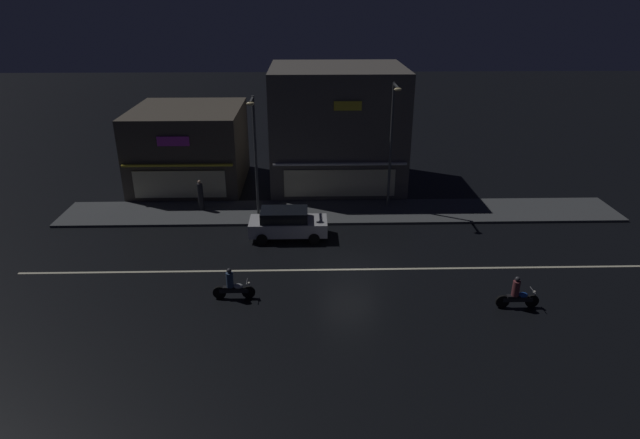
{
  "coord_description": "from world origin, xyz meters",
  "views": [
    {
      "loc": [
        -2.05,
        -23.13,
        12.72
      ],
      "look_at": [
        -1.4,
        3.57,
        1.19
      ],
      "focal_mm": 29.78,
      "sensor_mm": 36.0,
      "label": 1
    }
  ],
  "objects_px": {
    "streetlamp_west": "(255,148)",
    "parked_car_near_kerb": "(287,223)",
    "streetlamp_mid": "(392,137)",
    "pedestrian_on_sidewalk": "(201,196)",
    "motorcycle_following": "(517,295)",
    "motorcycle_lead": "(232,286)",
    "traffic_cone": "(311,227)"
  },
  "relations": [
    {
      "from": "streetlamp_west",
      "to": "parked_car_near_kerb",
      "type": "relative_size",
      "value": 1.68
    },
    {
      "from": "streetlamp_mid",
      "to": "parked_car_near_kerb",
      "type": "xyz_separation_m",
      "value": [
        -6.23,
        -4.01,
        -3.79
      ]
    },
    {
      "from": "pedestrian_on_sidewalk",
      "to": "motorcycle_following",
      "type": "height_order",
      "value": "pedestrian_on_sidewalk"
    },
    {
      "from": "motorcycle_lead",
      "to": "traffic_cone",
      "type": "height_order",
      "value": "motorcycle_lead"
    },
    {
      "from": "parked_car_near_kerb",
      "to": "motorcycle_following",
      "type": "bearing_deg",
      "value": -36.04
    },
    {
      "from": "pedestrian_on_sidewalk",
      "to": "motorcycle_following",
      "type": "distance_m",
      "value": 19.38
    },
    {
      "from": "parked_car_near_kerb",
      "to": "traffic_cone",
      "type": "height_order",
      "value": "parked_car_near_kerb"
    },
    {
      "from": "motorcycle_following",
      "to": "streetlamp_west",
      "type": "bearing_deg",
      "value": -43.04
    },
    {
      "from": "pedestrian_on_sidewalk",
      "to": "motorcycle_lead",
      "type": "bearing_deg",
      "value": -85.17
    },
    {
      "from": "streetlamp_west",
      "to": "parked_car_near_kerb",
      "type": "xyz_separation_m",
      "value": [
        1.87,
        -2.8,
        -3.52
      ]
    },
    {
      "from": "streetlamp_mid",
      "to": "motorcycle_following",
      "type": "height_order",
      "value": "streetlamp_mid"
    },
    {
      "from": "streetlamp_west",
      "to": "motorcycle_following",
      "type": "height_order",
      "value": "streetlamp_west"
    },
    {
      "from": "pedestrian_on_sidewalk",
      "to": "traffic_cone",
      "type": "distance_m",
      "value": 7.6
    },
    {
      "from": "motorcycle_lead",
      "to": "pedestrian_on_sidewalk",
      "type": "bearing_deg",
      "value": -79.34
    },
    {
      "from": "pedestrian_on_sidewalk",
      "to": "traffic_cone",
      "type": "xyz_separation_m",
      "value": [
        6.85,
        -3.21,
        -0.76
      ]
    },
    {
      "from": "streetlamp_mid",
      "to": "pedestrian_on_sidewalk",
      "type": "distance_m",
      "value": 12.27
    },
    {
      "from": "streetlamp_mid",
      "to": "motorcycle_lead",
      "type": "xyz_separation_m",
      "value": [
        -8.47,
        -10.37,
        -4.02
      ]
    },
    {
      "from": "motorcycle_following",
      "to": "traffic_cone",
      "type": "bearing_deg",
      "value": -45.46
    },
    {
      "from": "streetlamp_mid",
      "to": "parked_car_near_kerb",
      "type": "relative_size",
      "value": 1.8
    },
    {
      "from": "streetlamp_mid",
      "to": "motorcycle_following",
      "type": "xyz_separation_m",
      "value": [
        3.96,
        -11.42,
        -4.02
      ]
    },
    {
      "from": "parked_car_near_kerb",
      "to": "motorcycle_lead",
      "type": "bearing_deg",
      "value": -109.38
    },
    {
      "from": "parked_car_near_kerb",
      "to": "motorcycle_following",
      "type": "height_order",
      "value": "parked_car_near_kerb"
    },
    {
      "from": "streetlamp_west",
      "to": "parked_car_near_kerb",
      "type": "bearing_deg",
      "value": -56.31
    },
    {
      "from": "parked_car_near_kerb",
      "to": "streetlamp_west",
      "type": "bearing_deg",
      "value": 123.69
    },
    {
      "from": "pedestrian_on_sidewalk",
      "to": "parked_car_near_kerb",
      "type": "height_order",
      "value": "pedestrian_on_sidewalk"
    },
    {
      "from": "parked_car_near_kerb",
      "to": "motorcycle_lead",
      "type": "relative_size",
      "value": 2.26
    },
    {
      "from": "streetlamp_west",
      "to": "motorcycle_following",
      "type": "bearing_deg",
      "value": -40.27
    },
    {
      "from": "motorcycle_lead",
      "to": "traffic_cone",
      "type": "distance_m",
      "value": 7.97
    },
    {
      "from": "streetlamp_mid",
      "to": "motorcycle_lead",
      "type": "distance_m",
      "value": 13.98
    },
    {
      "from": "motorcycle_lead",
      "to": "motorcycle_following",
      "type": "bearing_deg",
      "value": 168.36
    },
    {
      "from": "motorcycle_lead",
      "to": "motorcycle_following",
      "type": "distance_m",
      "value": 12.47
    },
    {
      "from": "motorcycle_lead",
      "to": "traffic_cone",
      "type": "relative_size",
      "value": 3.45
    }
  ]
}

